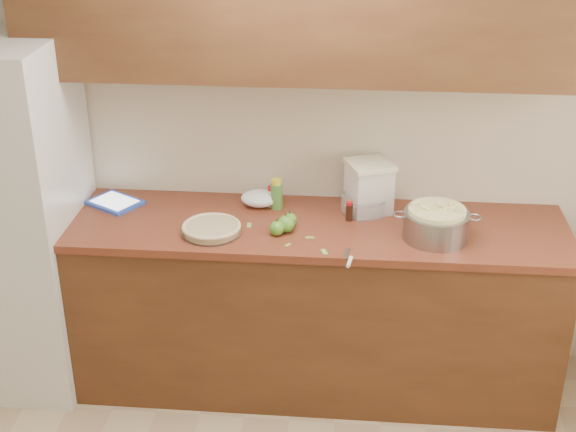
# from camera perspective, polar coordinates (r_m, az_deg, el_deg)

# --- Properties ---
(room_shell) EXTENTS (3.60, 3.60, 3.60)m
(room_shell) POSITION_cam_1_polar(r_m,az_deg,el_deg) (2.43, -2.25, -7.80)
(room_shell) COLOR tan
(room_shell) RESTS_ON ground
(counter_run) EXTENTS (2.64, 0.68, 0.92)m
(counter_run) POSITION_cam_1_polar(r_m,az_deg,el_deg) (4.12, 0.51, -6.23)
(counter_run) COLOR #5B3119
(counter_run) RESTS_ON ground
(upper_cabinets) EXTENTS (2.60, 0.34, 0.70)m
(upper_cabinets) POSITION_cam_1_polar(r_m,az_deg,el_deg) (3.71, 0.80, 15.01)
(upper_cabinets) COLOR brown
(upper_cabinets) RESTS_ON room_shell
(fridge) EXTENTS (0.70, 0.70, 1.80)m
(fridge) POSITION_cam_1_polar(r_m,az_deg,el_deg) (4.23, -19.37, -0.15)
(fridge) COLOR silver
(fridge) RESTS_ON ground
(pie) EXTENTS (0.29, 0.29, 0.05)m
(pie) POSITION_cam_1_polar(r_m,az_deg,el_deg) (3.80, -5.46, -0.91)
(pie) COLOR silver
(pie) RESTS_ON counter_run
(colander) EXTENTS (0.41, 0.31, 0.15)m
(colander) POSITION_cam_1_polar(r_m,az_deg,el_deg) (3.78, 10.49, -0.55)
(colander) COLOR gray
(colander) RESTS_ON counter_run
(flour_canister) EXTENTS (0.27, 0.27, 0.26)m
(flour_canister) POSITION_cam_1_polar(r_m,az_deg,el_deg) (3.99, 5.78, 2.11)
(flour_canister) COLOR white
(flour_canister) RESTS_ON counter_run
(tablet) EXTENTS (0.32, 0.30, 0.02)m
(tablet) POSITION_cam_1_polar(r_m,az_deg,el_deg) (4.18, -12.22, 0.95)
(tablet) COLOR blue
(tablet) RESTS_ON counter_run
(paring_knife) EXTENTS (0.04, 0.18, 0.02)m
(paring_knife) POSITION_cam_1_polar(r_m,az_deg,el_deg) (3.55, 4.37, -3.18)
(paring_knife) COLOR gray
(paring_knife) RESTS_ON counter_run
(lemon_bottle) EXTENTS (0.06, 0.06, 0.16)m
(lemon_bottle) POSITION_cam_1_polar(r_m,az_deg,el_deg) (4.02, -0.82, 1.56)
(lemon_bottle) COLOR #4C8C38
(lemon_bottle) RESTS_ON counter_run
(cinnamon_shaker) EXTENTS (0.04, 0.04, 0.11)m
(cinnamon_shaker) POSITION_cam_1_polar(r_m,az_deg,el_deg) (4.05, -1.19, 1.37)
(cinnamon_shaker) COLOR beige
(cinnamon_shaker) RESTS_ON counter_run
(vanilla_bottle) EXTENTS (0.04, 0.04, 0.10)m
(vanilla_bottle) POSITION_cam_1_polar(r_m,az_deg,el_deg) (3.91, 4.38, 0.33)
(vanilla_bottle) COLOR black
(vanilla_bottle) RESTS_ON counter_run
(mixing_bowl) EXTENTS (0.24, 0.24, 0.09)m
(mixing_bowl) POSITION_cam_1_polar(r_m,az_deg,el_deg) (4.00, 5.42, 0.89)
(mixing_bowl) COLOR silver
(mixing_bowl) RESTS_ON counter_run
(paper_towel) EXTENTS (0.19, 0.16, 0.08)m
(paper_towel) POSITION_cam_1_polar(r_m,az_deg,el_deg) (4.06, -2.04, 1.26)
(paper_towel) COLOR white
(paper_towel) RESTS_ON counter_run
(apple_left) EXTENTS (0.08, 0.08, 0.09)m
(apple_left) POSITION_cam_1_polar(r_m,az_deg,el_deg) (3.79, -0.14, -0.57)
(apple_left) COLOR #4D9026
(apple_left) RESTS_ON counter_run
(apple_center) EXTENTS (0.07, 0.07, 0.08)m
(apple_center) POSITION_cam_1_polar(r_m,az_deg,el_deg) (3.84, 0.11, -0.28)
(apple_center) COLOR #4D9026
(apple_center) RESTS_ON counter_run
(apple_front) EXTENTS (0.07, 0.07, 0.08)m
(apple_front) POSITION_cam_1_polar(r_m,az_deg,el_deg) (3.76, -0.79, -0.88)
(apple_front) COLOR #4D9026
(apple_front) RESTS_ON counter_run
(peel_a) EXTENTS (0.04, 0.05, 0.00)m
(peel_a) POSITION_cam_1_polar(r_m,az_deg,el_deg) (3.63, 2.59, -2.56)
(peel_a) COLOR #87BA5A
(peel_a) RESTS_ON counter_run
(peel_b) EXTENTS (0.03, 0.03, 0.00)m
(peel_b) POSITION_cam_1_polar(r_m,az_deg,el_deg) (3.69, -0.01, -2.06)
(peel_b) COLOR #87BA5A
(peel_b) RESTS_ON counter_run
(peel_c) EXTENTS (0.04, 0.02, 0.00)m
(peel_c) POSITION_cam_1_polar(r_m,az_deg,el_deg) (3.75, 1.57, -1.54)
(peel_c) COLOR #87BA5A
(peel_c) RESTS_ON counter_run
(peel_d) EXTENTS (0.02, 0.05, 0.00)m
(peel_d) POSITION_cam_1_polar(r_m,az_deg,el_deg) (3.87, -2.79, -0.66)
(peel_d) COLOR #87BA5A
(peel_d) RESTS_ON counter_run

